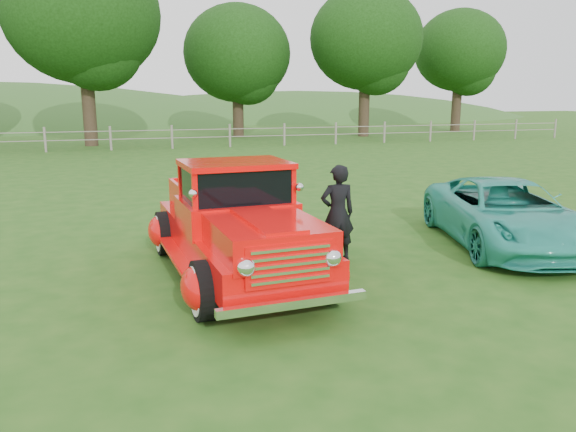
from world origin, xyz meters
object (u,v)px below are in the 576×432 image
object	(u,v)px
tree_near_west	(82,14)
teal_sedan	(506,214)
tree_mid_east	(366,39)
red_pickup	(235,226)
tree_far_east	(460,51)
tree_near_east	(237,54)
man	(337,213)

from	to	relation	value
tree_near_west	teal_sedan	distance (m)	25.91
tree_mid_east	tree_near_west	bearing A→B (deg)	-173.29
red_pickup	teal_sedan	bearing A→B (deg)	-0.68
tree_far_east	red_pickup	bearing A→B (deg)	-128.57
tree_mid_east	teal_sedan	bearing A→B (deg)	-109.48
tree_near_east	man	xyz separation A→B (m)	(-4.45, -27.83, -4.44)
tree_near_east	man	world-z (taller)	tree_near_east
tree_mid_east	tree_far_east	xyz separation A→B (m)	(9.00, 3.00, -0.31)
tree_near_east	tree_mid_east	distance (m)	8.30
tree_near_east	man	bearing A→B (deg)	-99.08
man	teal_sedan	bearing A→B (deg)	-178.52
tree_near_west	red_pickup	xyz separation A→B (m)	(2.75, -24.15, -6.00)
tree_far_east	man	xyz separation A→B (m)	(-21.45, -28.83, -5.05)
tree_near_west	teal_sedan	bearing A→B (deg)	-71.84
tree_near_west	tree_near_east	size ratio (longest dim) A/B	1.25
tree_mid_east	red_pickup	bearing A→B (deg)	-118.58
teal_sedan	tree_near_west	bearing A→B (deg)	123.58
tree_mid_east	tree_far_east	size ratio (longest dim) A/B	1.07
tree_near_west	red_pickup	bearing A→B (deg)	-83.50
tree_near_east	teal_sedan	size ratio (longest dim) A/B	1.91
man	tree_far_east	bearing A→B (deg)	-123.90
tree_mid_east	man	size ratio (longest dim) A/B	5.84
tree_near_east	man	distance (m)	28.53
red_pickup	teal_sedan	xyz separation A→B (m)	(5.09, 0.25, -0.19)
tree_near_east	tree_mid_east	bearing A→B (deg)	-14.04
tree_near_east	red_pickup	world-z (taller)	tree_near_east
tree_near_west	man	world-z (taller)	tree_near_west
man	tree_near_east	bearing A→B (deg)	-96.33
teal_sedan	tree_near_east	bearing A→B (deg)	103.04
tree_near_east	teal_sedan	xyz separation A→B (m)	(-1.16, -27.90, -4.64)
teal_sedan	man	bearing A→B (deg)	-165.84
tree_far_east	teal_sedan	xyz separation A→B (m)	(-18.16, -28.90, -5.25)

